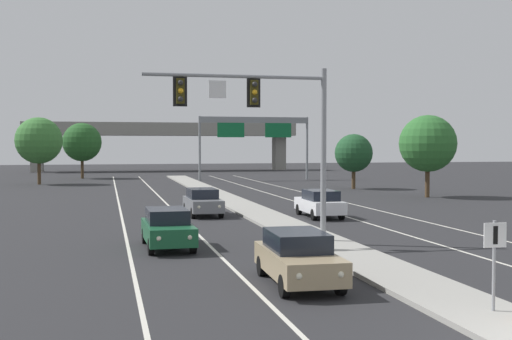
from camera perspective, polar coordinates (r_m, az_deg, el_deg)
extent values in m
cube|color=#9E9B93|center=(30.79, 3.70, -5.41)|extent=(2.40, 110.00, 0.15)
cube|color=silver|center=(36.69, -6.56, -4.30)|extent=(0.14, 100.00, 0.01)
cube|color=silver|center=(38.88, 7.37, -3.93)|extent=(0.14, 100.00, 0.01)
cube|color=silver|center=(36.46, -11.74, -4.37)|extent=(0.14, 100.00, 0.01)
cube|color=silver|center=(40.15, 11.79, -3.76)|extent=(0.14, 100.00, 0.01)
cylinder|color=gray|center=(27.13, 5.98, 1.34)|extent=(0.24, 0.24, 7.20)
cylinder|color=gray|center=(26.29, -1.81, 8.30)|extent=(7.49, 0.16, 0.16)
cube|color=black|center=(26.43, -0.22, 6.86)|extent=(0.56, 0.06, 1.20)
cube|color=#38330F|center=(26.39, -0.20, 6.87)|extent=(0.32, 0.32, 1.00)
sphere|color=#282828|center=(26.25, -0.12, 7.59)|extent=(0.22, 0.22, 0.22)
sphere|color=#F2A819|center=(26.22, -0.12, 6.90)|extent=(0.22, 0.22, 0.22)
sphere|color=#282828|center=(26.20, -0.12, 6.20)|extent=(0.22, 0.22, 0.22)
cube|color=black|center=(25.93, -6.74, 6.93)|extent=(0.56, 0.06, 1.20)
cube|color=#38330F|center=(25.89, -6.73, 6.94)|extent=(0.32, 0.32, 1.00)
sphere|color=#282828|center=(25.75, -6.69, 7.68)|extent=(0.22, 0.22, 0.22)
sphere|color=#F2A819|center=(25.72, -6.69, 6.97)|extent=(0.22, 0.22, 0.22)
sphere|color=#282828|center=(25.69, -6.68, 6.26)|extent=(0.22, 0.22, 0.22)
cube|color=white|center=(26.08, -3.43, 7.14)|extent=(0.70, 0.04, 0.70)
cylinder|color=gray|center=(16.75, 20.30, -7.95)|extent=(0.08, 0.08, 2.20)
cube|color=white|center=(16.61, 20.39, -5.42)|extent=(0.60, 0.03, 0.60)
cube|color=black|center=(16.59, 20.43, -5.42)|extent=(0.12, 0.01, 0.44)
cube|color=tan|center=(19.41, 3.77, -8.16)|extent=(1.93, 4.45, 0.70)
cube|color=black|center=(19.51, 3.61, -6.23)|extent=(1.65, 2.42, 0.56)
sphere|color=#EAE5C6|center=(17.52, 7.51, -9.14)|extent=(0.18, 0.18, 0.18)
sphere|color=#EAE5C6|center=(17.19, 3.82, -9.35)|extent=(0.18, 0.18, 0.18)
cylinder|color=black|center=(18.30, 7.47, -9.93)|extent=(0.24, 0.65, 0.64)
cylinder|color=black|center=(17.86, 2.53, -10.22)|extent=(0.24, 0.65, 0.64)
cylinder|color=black|center=(21.11, 4.81, -8.28)|extent=(0.24, 0.65, 0.64)
cylinder|color=black|center=(20.72, 0.51, -8.47)|extent=(0.24, 0.65, 0.64)
cube|color=#195633|center=(26.34, -7.81, -5.42)|extent=(1.89, 4.44, 0.70)
cube|color=black|center=(26.48, -7.87, -4.01)|extent=(1.63, 2.41, 0.56)
sphere|color=#EAE5C6|center=(24.26, -5.87, -5.95)|extent=(0.18, 0.18, 0.18)
sphere|color=#EAE5C6|center=(24.12, -8.60, -6.01)|extent=(0.18, 0.18, 0.18)
cylinder|color=black|center=(25.02, -5.59, -6.63)|extent=(0.23, 0.64, 0.64)
cylinder|color=black|center=(24.83, -9.27, -6.71)|extent=(0.23, 0.64, 0.64)
cylinder|color=black|center=(27.96, -6.52, -5.69)|extent=(0.23, 0.64, 0.64)
cylinder|color=black|center=(27.79, -9.81, -5.76)|extent=(0.23, 0.64, 0.64)
cube|color=slate|center=(38.15, -4.73, -3.03)|extent=(1.87, 4.43, 0.70)
cube|color=black|center=(38.32, -4.78, -2.07)|extent=(1.62, 2.40, 0.56)
sphere|color=#EAE5C6|center=(36.11, -3.26, -3.25)|extent=(0.18, 0.18, 0.18)
sphere|color=#EAE5C6|center=(35.91, -5.07, -3.28)|extent=(0.18, 0.18, 0.18)
cylinder|color=black|center=(36.86, -3.12, -3.76)|extent=(0.23, 0.64, 0.64)
cylinder|color=black|center=(36.59, -5.58, -3.81)|extent=(0.23, 0.64, 0.64)
cylinder|color=black|center=(39.79, -3.93, -3.32)|extent=(0.23, 0.64, 0.64)
cylinder|color=black|center=(39.54, -6.22, -3.36)|extent=(0.23, 0.64, 0.64)
cube|color=silver|center=(37.33, 5.64, -3.15)|extent=(1.87, 4.43, 0.70)
cube|color=black|center=(37.07, 5.74, -2.21)|extent=(1.62, 2.40, 0.56)
sphere|color=#EAE5C6|center=(39.24, 3.86, -2.81)|extent=(0.18, 0.18, 0.18)
sphere|color=#EAE5C6|center=(39.57, 5.46, -2.77)|extent=(0.18, 0.18, 0.18)
cylinder|color=black|center=(38.56, 3.82, -3.50)|extent=(0.23, 0.64, 0.64)
cylinder|color=black|center=(39.03, 6.08, -3.43)|extent=(0.23, 0.64, 0.64)
cylinder|color=black|center=(35.70, 5.15, -3.96)|extent=(0.23, 0.64, 0.64)
cylinder|color=black|center=(36.21, 7.57, -3.89)|extent=(0.23, 0.64, 0.64)
cylinder|color=gray|center=(74.82, -5.00, 1.91)|extent=(0.28, 0.28, 7.50)
cylinder|color=gray|center=(77.73, 4.53, 1.92)|extent=(0.28, 0.28, 7.50)
cube|color=gray|center=(76.07, -0.15, 4.45)|extent=(13.00, 0.36, 0.70)
cube|color=#0F6033|center=(75.25, -2.24, 3.56)|extent=(3.20, 0.08, 1.70)
cube|color=#0F6033|center=(76.53, 1.98, 3.53)|extent=(3.20, 0.08, 1.70)
cube|color=gray|center=(104.02, -8.23, 3.34)|extent=(42.40, 6.40, 1.10)
cube|color=gray|center=(101.06, -8.09, 3.94)|extent=(42.40, 0.36, 0.90)
cube|color=gray|center=(104.15, -18.81, 1.38)|extent=(1.80, 2.40, 5.65)
cube|color=gray|center=(107.36, 2.05, 1.52)|extent=(1.80, 2.40, 5.65)
cylinder|color=#4C3823|center=(61.56, 8.62, -0.75)|extent=(0.36, 0.36, 1.96)
sphere|color=#1E4C28|center=(61.49, 8.64, 1.50)|extent=(3.59, 3.59, 3.59)
cylinder|color=#4C3823|center=(52.94, 14.92, -1.01)|extent=(0.36, 0.36, 2.47)
sphere|color=#2D6B2D|center=(52.86, 14.95, 2.28)|extent=(4.52, 4.52, 4.52)
cylinder|color=#4C3823|center=(82.49, -15.12, 0.17)|extent=(0.36, 0.36, 2.60)
sphere|color=#235623|center=(82.44, -15.14, 2.40)|extent=(4.76, 4.76, 4.76)
cylinder|color=#4C3823|center=(71.42, -18.63, -0.15)|extent=(0.36, 0.36, 2.67)
sphere|color=#387533|center=(71.37, -18.66, 2.49)|extent=(4.89, 4.89, 4.89)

